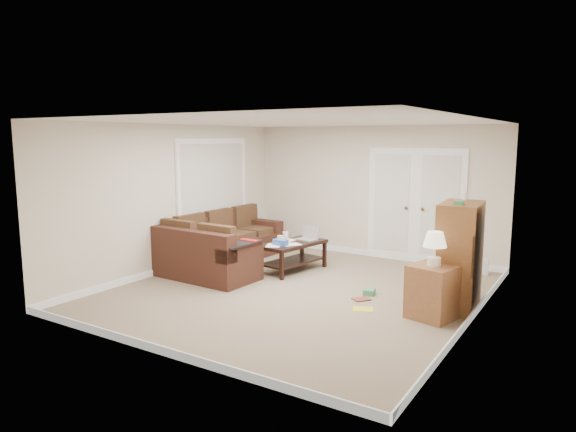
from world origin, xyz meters
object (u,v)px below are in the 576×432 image
Objects in this scene: sectional_sofa at (218,249)px; side_cabinet at (433,287)px; tv_armoire at (459,255)px; coffee_table at (293,255)px.

sectional_sofa is 4.03m from side_cabinet.
tv_armoire is 1.38× the size of side_cabinet.
sectional_sofa is 2.51× the size of side_cabinet.
coffee_table is 0.85× the size of tv_armoire.
tv_armoire is (4.15, 0.00, 0.39)m from sectional_sofa.
tv_armoire is at bearing -0.28° from coffee_table.
side_cabinet reaches higher than sectional_sofa.
coffee_table is 2.97m from tv_armoire.
tv_armoire reaches higher than coffee_table.
side_cabinet is (-0.16, -0.59, -0.32)m from tv_armoire.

